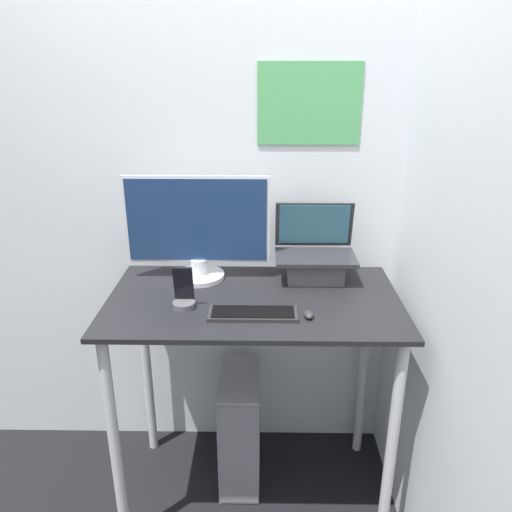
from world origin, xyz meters
TOP-DOWN VIEW (x-y plane):
  - wall_back at (0.00, 0.75)m, footprint 6.00×0.06m
  - wall_side_right at (0.67, 0.00)m, footprint 0.05×6.00m
  - desk at (0.00, 0.33)m, footprint 1.17×0.66m
  - laptop at (0.26, 0.53)m, footprint 0.34×0.25m
  - monitor at (-0.24, 0.53)m, footprint 0.61×0.22m
  - keyboard at (-0.00, 0.18)m, footprint 0.33×0.12m
  - mouse at (0.21, 0.17)m, footprint 0.04×0.06m
  - cell_phone at (-0.27, 0.25)m, footprint 0.09×0.09m
  - computer_tower at (-0.07, 0.43)m, footprint 0.18×0.38m

SIDE VIEW (x-z plane):
  - computer_tower at x=-0.07m, z-range 0.00..0.56m
  - desk at x=0.00m, z-range 0.33..1.34m
  - keyboard at x=0.00m, z-range 1.01..1.02m
  - mouse at x=0.21m, z-range 1.01..1.03m
  - cell_phone at x=-0.27m, z-range 0.97..1.14m
  - laptop at x=0.26m, z-range 0.94..1.25m
  - monitor at x=-0.24m, z-range 0.99..1.45m
  - wall_side_right at x=0.67m, z-range 0.00..2.60m
  - wall_back at x=0.00m, z-range 0.00..2.60m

